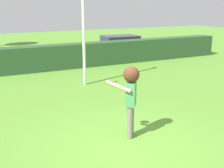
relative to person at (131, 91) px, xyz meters
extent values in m
plane|color=#5C9531|center=(-0.26, -0.27, -1.21)|extent=(60.00, 60.00, 0.00)
cylinder|color=slate|center=(-0.06, -0.08, -0.79)|extent=(0.14, 0.14, 0.84)
cylinder|color=slate|center=(0.07, 0.07, -0.79)|extent=(0.14, 0.14, 0.84)
cube|color=#448E59|center=(0.01, -0.01, -0.08)|extent=(0.41, 0.43, 0.58)
cylinder|color=#DD9E84|center=(-0.36, -0.01, 0.16)|extent=(0.53, 0.46, 0.30)
cylinder|color=#DD9E84|center=(0.15, 0.18, -0.10)|extent=(0.09, 0.09, 0.62)
sphere|color=#DD9E84|center=(0.01, -0.01, 0.38)|extent=(0.22, 0.22, 0.22)
sphere|color=#532B1B|center=(0.01, -0.01, 0.41)|extent=(0.40, 0.40, 0.40)
cylinder|color=red|center=(-0.36, 0.27, 0.21)|extent=(0.25, 0.25, 0.08)
cylinder|color=silver|center=(1.02, 5.34, 1.31)|extent=(0.12, 0.12, 5.03)
cube|color=#2C4F2C|center=(-0.26, 8.86, -0.59)|extent=(22.88, 0.90, 1.24)
cube|color=#263FA5|center=(6.00, 11.25, -0.64)|extent=(4.33, 2.05, 0.55)
cube|color=#2D333D|center=(6.00, 11.25, -0.16)|extent=(2.32, 1.74, 0.40)
cylinder|color=black|center=(7.53, 11.98, -0.91)|extent=(0.61, 0.15, 0.60)
cylinder|color=black|center=(7.39, 10.28, -0.91)|extent=(0.61, 0.15, 0.60)
cylinder|color=black|center=(4.60, 12.22, -0.91)|extent=(0.61, 0.15, 0.60)
cylinder|color=black|center=(4.46, 10.53, -0.91)|extent=(0.61, 0.15, 0.60)
camera|label=1|loc=(-3.78, -6.20, 2.08)|focal=49.64mm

